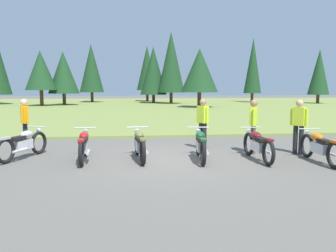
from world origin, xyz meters
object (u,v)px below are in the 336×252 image
Objects in this scene: motorcycle_silver at (23,143)px; motorcycle_maroon at (258,145)px; motorcycle_british_green at (201,145)px; rider_near_row_end at (203,121)px; rider_checking_bike at (253,123)px; rider_with_back_turned at (25,121)px; motorcycle_orange at (320,147)px; motorcycle_olive at (140,144)px; rider_in_hivis_vest at (299,123)px; motorcycle_red at (84,145)px.

motorcycle_maroon is (6.62, -0.92, 0.00)m from motorcycle_silver.
rider_near_row_end is (0.39, 1.62, 0.51)m from motorcycle_british_green.
rider_checking_bike is 1.00× the size of rider_with_back_turned.
motorcycle_british_green and motorcycle_orange have the same top height.
motorcycle_olive is 3.58m from rider_checking_bike.
rider_checking_bike is 1.00× the size of rider_near_row_end.
motorcycle_british_green is at bearing -8.16° from motorcycle_silver.
rider_in_hivis_vest is at bearing -8.98° from rider_checking_bike.
motorcycle_red is at bearing 175.00° from motorcycle_maroon.
rider_with_back_turned is at bearing 151.81° from motorcycle_olive.
motorcycle_orange is 1.26× the size of rider_in_hivis_vest.
motorcycle_red is (1.77, -0.49, 0.00)m from motorcycle_silver.
motorcycle_silver is 1.19× the size of rider_checking_bike.
motorcycle_british_green is 1.75m from rider_near_row_end.
motorcycle_olive is at bearing -28.19° from rider_with_back_turned.
rider_in_hivis_vest and rider_checking_bike have the same top height.
motorcycle_silver and motorcycle_olive have the same top height.
motorcycle_olive is 4.24m from rider_with_back_turned.
rider_in_hivis_vest is 1.00× the size of rider_with_back_turned.
motorcycle_olive is 4.90m from rider_in_hivis_vest.
motorcycle_silver is 0.94× the size of motorcycle_orange.
motorcycle_maroon is 1.26× the size of rider_near_row_end.
rider_near_row_end is at bearing 123.45° from motorcycle_maroon.
rider_near_row_end is (-2.76, 1.07, 0.00)m from rider_in_hivis_vest.
rider_with_back_turned reaches higher than motorcycle_red.
rider_checking_bike is (0.20, 0.96, 0.51)m from motorcycle_maroon.
rider_near_row_end is at bearing 20.88° from motorcycle_red.
motorcycle_olive is 1.26× the size of rider_checking_bike.
motorcycle_orange is at bearing -90.18° from rider_in_hivis_vest.
rider_near_row_end reaches higher than motorcycle_silver.
motorcycle_silver is at bearing 172.13° from motorcycle_maroon.
rider_in_hivis_vest and rider_near_row_end have the same top height.
rider_in_hivis_vest is 1.38m from rider_checking_bike.
rider_in_hivis_vest is 8.73m from rider_with_back_turned.
motorcycle_maroon is at bearing -154.42° from rider_in_hivis_vest.
motorcycle_olive is 2.58m from rider_near_row_end.
rider_in_hivis_vest is (3.16, 0.55, 0.51)m from motorcycle_british_green.
motorcycle_red is 1.55m from motorcycle_olive.
motorcycle_orange is at bearing -39.75° from rider_near_row_end.
rider_with_back_turned reaches higher than motorcycle_british_green.
rider_with_back_turned is (-5.41, 2.20, 0.51)m from motorcycle_british_green.
motorcycle_maroon is 1.63m from motorcycle_orange.
rider_checking_bike and rider_near_row_end have the same top height.
rider_near_row_end is at bearing 158.85° from rider_in_hivis_vest.
motorcycle_british_green is at bearing -4.03° from motorcycle_red.
motorcycle_olive is 1.72m from motorcycle_british_green.
rider_with_back_turned is at bearing 157.85° from motorcycle_british_green.
rider_in_hivis_vest is at bearing 9.96° from motorcycle_british_green.
motorcycle_maroon is at bearing -6.97° from motorcycle_british_green.
rider_checking_bike and rider_with_back_turned have the same top height.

